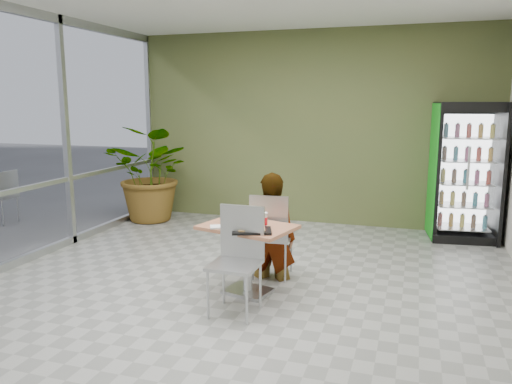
{
  "coord_description": "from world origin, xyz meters",
  "views": [
    {
      "loc": [
        1.72,
        -4.74,
        2.04
      ],
      "look_at": [
        -0.03,
        0.71,
        1.0
      ],
      "focal_mm": 35.0,
      "sensor_mm": 36.0,
      "label": 1
    }
  ],
  "objects_px": {
    "soda_cup": "(263,220)",
    "cafeteria_tray": "(252,231)",
    "beverage_fridge": "(465,172)",
    "potted_plant": "(153,174)",
    "chair_near": "(238,250)",
    "chair_far": "(271,230)",
    "dining_table": "(248,245)",
    "seated_woman": "(271,238)"
  },
  "relations": [
    {
      "from": "dining_table",
      "to": "beverage_fridge",
      "type": "distance_m",
      "value": 3.87
    },
    {
      "from": "chair_near",
      "to": "beverage_fridge",
      "type": "height_order",
      "value": "beverage_fridge"
    },
    {
      "from": "chair_far",
      "to": "chair_near",
      "type": "xyz_separation_m",
      "value": [
        -0.06,
        -0.93,
        0.02
      ]
    },
    {
      "from": "seated_woman",
      "to": "dining_table",
      "type": "bearing_deg",
      "value": 75.71
    },
    {
      "from": "potted_plant",
      "to": "beverage_fridge",
      "type": "bearing_deg",
      "value": 4.05
    },
    {
      "from": "chair_near",
      "to": "soda_cup",
      "type": "distance_m",
      "value": 0.48
    },
    {
      "from": "beverage_fridge",
      "to": "potted_plant",
      "type": "bearing_deg",
      "value": 176.91
    },
    {
      "from": "dining_table",
      "to": "soda_cup",
      "type": "height_order",
      "value": "soda_cup"
    },
    {
      "from": "chair_far",
      "to": "potted_plant",
      "type": "xyz_separation_m",
      "value": [
        -2.72,
        2.18,
        0.23
      ]
    },
    {
      "from": "seated_woman",
      "to": "potted_plant",
      "type": "height_order",
      "value": "potted_plant"
    },
    {
      "from": "chair_far",
      "to": "cafeteria_tray",
      "type": "bearing_deg",
      "value": 87.68
    },
    {
      "from": "dining_table",
      "to": "cafeteria_tray",
      "type": "height_order",
      "value": "cafeteria_tray"
    },
    {
      "from": "dining_table",
      "to": "soda_cup",
      "type": "relative_size",
      "value": 6.78
    },
    {
      "from": "seated_woman",
      "to": "soda_cup",
      "type": "height_order",
      "value": "seated_woman"
    },
    {
      "from": "cafeteria_tray",
      "to": "potted_plant",
      "type": "relative_size",
      "value": 0.24
    },
    {
      "from": "cafeteria_tray",
      "to": "seated_woman",
      "type": "bearing_deg",
      "value": 91.4
    },
    {
      "from": "soda_cup",
      "to": "potted_plant",
      "type": "distance_m",
      "value": 3.89
    },
    {
      "from": "seated_woman",
      "to": "cafeteria_tray",
      "type": "bearing_deg",
      "value": 88.06
    },
    {
      "from": "dining_table",
      "to": "chair_near",
      "type": "relative_size",
      "value": 1.04
    },
    {
      "from": "soda_cup",
      "to": "cafeteria_tray",
      "type": "height_order",
      "value": "soda_cup"
    },
    {
      "from": "cafeteria_tray",
      "to": "beverage_fridge",
      "type": "relative_size",
      "value": 0.19
    },
    {
      "from": "soda_cup",
      "to": "potted_plant",
      "type": "height_order",
      "value": "potted_plant"
    },
    {
      "from": "chair_near",
      "to": "cafeteria_tray",
      "type": "xyz_separation_m",
      "value": [
        0.07,
        0.2,
        0.15
      ]
    },
    {
      "from": "dining_table",
      "to": "soda_cup",
      "type": "distance_m",
      "value": 0.34
    },
    {
      "from": "chair_far",
      "to": "soda_cup",
      "type": "bearing_deg",
      "value": 94.37
    },
    {
      "from": "dining_table",
      "to": "chair_near",
      "type": "distance_m",
      "value": 0.44
    },
    {
      "from": "soda_cup",
      "to": "beverage_fridge",
      "type": "xyz_separation_m",
      "value": [
        2.18,
        3.05,
        0.19
      ]
    },
    {
      "from": "chair_far",
      "to": "seated_woman",
      "type": "relative_size",
      "value": 0.65
    },
    {
      "from": "chair_near",
      "to": "seated_woman",
      "type": "xyz_separation_m",
      "value": [
        0.05,
        0.98,
        -0.13
      ]
    },
    {
      "from": "chair_far",
      "to": "seated_woman",
      "type": "bearing_deg",
      "value": -87.02
    },
    {
      "from": "chair_near",
      "to": "potted_plant",
      "type": "xyz_separation_m",
      "value": [
        -2.67,
        3.11,
        0.21
      ]
    },
    {
      "from": "chair_far",
      "to": "potted_plant",
      "type": "bearing_deg",
      "value": -42.02
    },
    {
      "from": "seated_woman",
      "to": "soda_cup",
      "type": "distance_m",
      "value": 0.68
    },
    {
      "from": "cafeteria_tray",
      "to": "dining_table",
      "type": "bearing_deg",
      "value": 117.72
    },
    {
      "from": "dining_table",
      "to": "cafeteria_tray",
      "type": "distance_m",
      "value": 0.35
    },
    {
      "from": "dining_table",
      "to": "potted_plant",
      "type": "xyz_separation_m",
      "value": [
        -2.61,
        2.67,
        0.29
      ]
    },
    {
      "from": "potted_plant",
      "to": "seated_woman",
      "type": "bearing_deg",
      "value": -38.03
    },
    {
      "from": "dining_table",
      "to": "beverage_fridge",
      "type": "height_order",
      "value": "beverage_fridge"
    },
    {
      "from": "chair_near",
      "to": "beverage_fridge",
      "type": "bearing_deg",
      "value": 57.31
    },
    {
      "from": "chair_near",
      "to": "soda_cup",
      "type": "bearing_deg",
      "value": 73.24
    },
    {
      "from": "beverage_fridge",
      "to": "potted_plant",
      "type": "xyz_separation_m",
      "value": [
        -4.98,
        -0.35,
        -0.2
      ]
    },
    {
      "from": "dining_table",
      "to": "soda_cup",
      "type": "bearing_deg",
      "value": -9.33
    }
  ]
}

